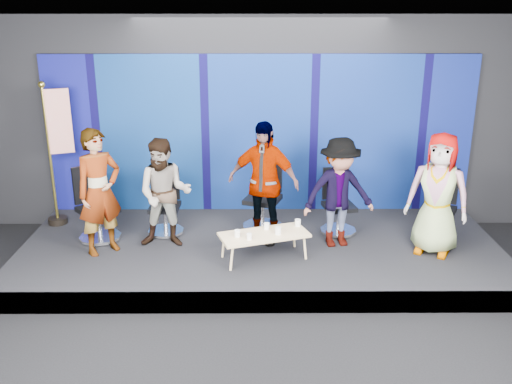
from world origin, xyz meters
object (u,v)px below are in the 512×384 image
mug_e (298,223)px  panelist_c (263,182)px  panelist_e (438,194)px  mug_d (278,231)px  chair_e (438,216)px  chair_b (166,212)px  chair_c (264,205)px  panelist_d (339,193)px  flag_stand (57,150)px  chair_d (338,212)px  panelist_b (165,193)px  mug_a (237,233)px  panelist_a (99,192)px  coffee_table (264,236)px  mug_c (267,226)px  chair_a (97,216)px  mug_b (249,236)px

mug_e → panelist_c: bearing=143.6°
panelist_e → mug_d: size_ratio=17.19×
chair_e → mug_e: bearing=-142.0°
chair_b → panelist_c: 1.63m
mug_d → chair_c: bearing=98.7°
panelist_d → flag_stand: size_ratio=0.71×
mug_e → chair_d: bearing=45.8°
panelist_b → chair_e: size_ratio=1.49×
mug_a → mug_d: mug_d is taller
chair_e → mug_e: chair_e is taller
panelist_a → panelist_b: panelist_a is taller
panelist_d → coffee_table: bearing=-167.7°
chair_e → mug_c: (-2.56, -0.52, 0.06)m
chair_a → panelist_a: 0.73m
mug_a → panelist_c: bearing=63.8°
panelist_a → chair_e: panelist_a is taller
chair_c → panelist_d: bearing=-13.1°
chair_d → chair_b: bearing=169.2°
panelist_e → chair_d: bearing=176.4°
panelist_b → panelist_a: bearing=-165.3°
panelist_a → mug_c: (2.32, -0.09, -0.48)m
chair_b → mug_c: 1.73m
mug_b → mug_e: size_ratio=0.87×
chair_d → chair_e: chair_e is taller
panelist_c → mug_b: size_ratio=21.36×
mug_c → mug_e: bearing=14.0°
chair_e → coffee_table: (-2.60, -0.68, -0.01)m
chair_b → panelist_b: panelist_b is taller
panelist_e → mug_a: 2.82m
mug_c → mug_d: mug_d is taller
mug_e → mug_a: bearing=-156.1°
panelist_e → mug_c: size_ratio=19.00×
panelist_b → coffee_table: 1.55m
mug_c → flag_stand: bearing=159.8°
mug_d → mug_e: bearing=45.0°
chair_c → coffee_table: size_ratio=0.86×
flag_stand → panelist_a: bearing=-71.9°
mug_c → chair_b: bearing=152.7°
panelist_d → mug_a: (-1.44, -0.57, -0.39)m
panelist_c → flag_stand: 3.27m
chair_c → flag_stand: bearing=-164.6°
panelist_b → panelist_d: size_ratio=0.99×
panelist_a → mug_d: size_ratio=17.75×
panelist_d → panelist_c: bearing=160.3°
chair_c → panelist_d: (1.06, -0.67, 0.44)m
chair_a → mug_a: (2.12, -0.81, 0.06)m
panelist_c → mug_b: panelist_c is taller
mug_d → panelist_c: bearing=106.9°
panelist_b → coffee_table: size_ratio=1.22×
chair_c → mug_b: size_ratio=13.19×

